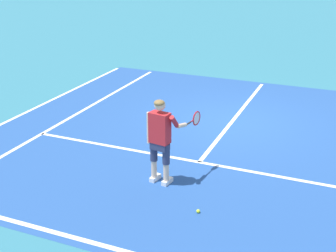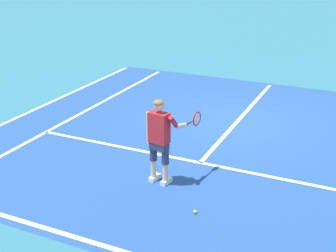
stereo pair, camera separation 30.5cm
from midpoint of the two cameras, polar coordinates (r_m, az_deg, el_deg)
ground_plane at (r=12.13m, az=7.23°, el=0.48°), size 80.00×80.00×0.00m
court_inner_surface at (r=11.17m, az=5.71°, el=-1.34°), size 10.98×10.15×0.00m
line_baseline at (r=7.24m, az=-6.38°, el=-15.37°), size 10.98×0.10×0.01m
line_service at (r=9.85m, az=3.04°, el=-4.53°), size 8.23×0.10×0.01m
line_centre_service at (r=12.67m, az=7.98°, el=1.40°), size 0.10×6.40×0.01m
line_singles_left at (r=12.88m, az=-12.03°, el=1.46°), size 0.10×9.75×0.01m
line_doubles_left at (r=13.68m, az=-16.80°, el=2.20°), size 0.10×9.75×0.01m
tennis_player at (r=8.63m, az=-1.90°, el=-1.24°), size 0.77×1.08×1.71m
tennis_ball_near_feet at (r=8.09m, az=2.69°, el=-10.58°), size 0.07×0.07×0.07m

